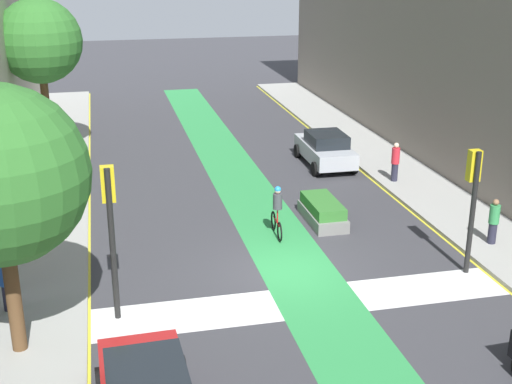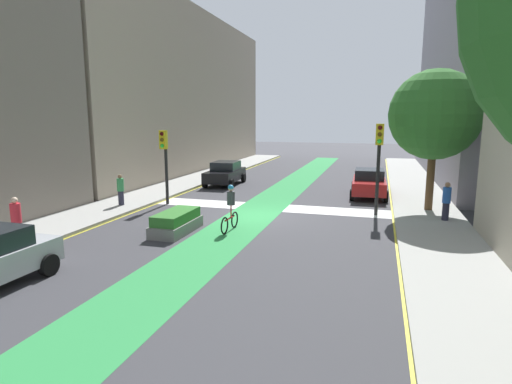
{
  "view_description": "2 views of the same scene",
  "coord_description": "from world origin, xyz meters",
  "px_view_note": "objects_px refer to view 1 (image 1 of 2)",
  "views": [
    {
      "loc": [
        -5.2,
        -18.46,
        9.4
      ],
      "look_at": [
        -0.03,
        4.12,
        1.19
      ],
      "focal_mm": 48.01,
      "sensor_mm": 36.0,
      "label": 1
    },
    {
      "loc": [
        -5.2,
        18.23,
        4.47
      ],
      "look_at": [
        -0.72,
        2.97,
        1.66
      ],
      "focal_mm": 29.41,
      "sensor_mm": 36.0,
      "label": 2
    }
  ],
  "objects_px": {
    "cyclist_in_lane": "(277,210)",
    "median_planter": "(323,212)",
    "car_silver_right_far": "(325,149)",
    "traffic_signal_near_left": "(110,214)",
    "pedestrian_sidewalk_right_b": "(494,221)",
    "pedestrian_sidewalk_right_a": "(395,162)",
    "pedestrian_sidewalk_left_a": "(6,282)",
    "street_tree_far": "(39,42)",
    "traffic_signal_near_right": "(473,188)"
  },
  "relations": [
    {
      "from": "car_silver_right_far",
      "to": "street_tree_far",
      "type": "xyz_separation_m",
      "value": [
        -12.36,
        3.51,
        4.76
      ]
    },
    {
      "from": "median_planter",
      "to": "pedestrian_sidewalk_right_a",
      "type": "bearing_deg",
      "value": 38.49
    },
    {
      "from": "pedestrian_sidewalk_right_a",
      "to": "median_planter",
      "type": "xyz_separation_m",
      "value": [
        -4.31,
        -3.43,
        -0.59
      ]
    },
    {
      "from": "pedestrian_sidewalk_left_a",
      "to": "pedestrian_sidewalk_right_b",
      "type": "relative_size",
      "value": 1.06
    },
    {
      "from": "pedestrian_sidewalk_right_a",
      "to": "street_tree_far",
      "type": "height_order",
      "value": "street_tree_far"
    },
    {
      "from": "car_silver_right_far",
      "to": "median_planter",
      "type": "relative_size",
      "value": 1.61
    },
    {
      "from": "traffic_signal_near_right",
      "to": "car_silver_right_far",
      "type": "distance_m",
      "value": 11.65
    },
    {
      "from": "median_planter",
      "to": "car_silver_right_far",
      "type": "bearing_deg",
      "value": 70.94
    },
    {
      "from": "cyclist_in_lane",
      "to": "pedestrian_sidewalk_right_b",
      "type": "distance_m",
      "value": 7.21
    },
    {
      "from": "traffic_signal_near_left",
      "to": "cyclist_in_lane",
      "type": "bearing_deg",
      "value": 37.7
    },
    {
      "from": "car_silver_right_far",
      "to": "pedestrian_sidewalk_right_a",
      "type": "height_order",
      "value": "pedestrian_sidewalk_right_a"
    },
    {
      "from": "car_silver_right_far",
      "to": "pedestrian_sidewalk_left_a",
      "type": "bearing_deg",
      "value": -138.7
    },
    {
      "from": "pedestrian_sidewalk_right_b",
      "to": "median_planter",
      "type": "distance_m",
      "value": 5.91
    },
    {
      "from": "traffic_signal_near_right",
      "to": "pedestrian_sidewalk_left_a",
      "type": "bearing_deg",
      "value": 178.79
    },
    {
      "from": "pedestrian_sidewalk_right_b",
      "to": "median_planter",
      "type": "bearing_deg",
      "value": 144.64
    },
    {
      "from": "cyclist_in_lane",
      "to": "pedestrian_sidewalk_right_a",
      "type": "distance_m",
      "value": 7.62
    },
    {
      "from": "street_tree_far",
      "to": "cyclist_in_lane",
      "type": "bearing_deg",
      "value": -53.74
    },
    {
      "from": "pedestrian_sidewalk_left_a",
      "to": "pedestrian_sidewalk_right_b",
      "type": "xyz_separation_m",
      "value": [
        15.23,
        1.13,
        -0.05
      ]
    },
    {
      "from": "traffic_signal_near_left",
      "to": "cyclist_in_lane",
      "type": "distance_m",
      "value": 7.37
    },
    {
      "from": "traffic_signal_near_left",
      "to": "median_planter",
      "type": "relative_size",
      "value": 1.61
    },
    {
      "from": "traffic_signal_near_left",
      "to": "pedestrian_sidewalk_right_b",
      "type": "bearing_deg",
      "value": 8.41
    },
    {
      "from": "car_silver_right_far",
      "to": "pedestrian_sidewalk_right_b",
      "type": "xyz_separation_m",
      "value": [
        2.51,
        -10.05,
        0.13
      ]
    },
    {
      "from": "median_planter",
      "to": "street_tree_far",
      "type": "bearing_deg",
      "value": 134.74
    },
    {
      "from": "car_silver_right_far",
      "to": "pedestrian_sidewalk_right_b",
      "type": "bearing_deg",
      "value": -76.0
    },
    {
      "from": "traffic_signal_near_right",
      "to": "pedestrian_sidewalk_left_a",
      "type": "xyz_separation_m",
      "value": [
        -13.47,
        0.28,
        -1.74
      ]
    },
    {
      "from": "cyclist_in_lane",
      "to": "median_planter",
      "type": "relative_size",
      "value": 0.71
    },
    {
      "from": "traffic_signal_near_right",
      "to": "traffic_signal_near_left",
      "type": "height_order",
      "value": "traffic_signal_near_left"
    },
    {
      "from": "traffic_signal_near_left",
      "to": "street_tree_far",
      "type": "xyz_separation_m",
      "value": [
        -2.5,
        15.39,
        2.59
      ]
    },
    {
      "from": "traffic_signal_near_right",
      "to": "pedestrian_sidewalk_left_a",
      "type": "relative_size",
      "value": 2.35
    },
    {
      "from": "car_silver_right_far",
      "to": "street_tree_far",
      "type": "distance_m",
      "value": 13.7
    },
    {
      "from": "pedestrian_sidewalk_left_a",
      "to": "pedestrian_sidewalk_right_a",
      "type": "bearing_deg",
      "value": 28.38
    },
    {
      "from": "pedestrian_sidewalk_left_a",
      "to": "median_planter",
      "type": "xyz_separation_m",
      "value": [
        10.43,
        4.54,
        -0.58
      ]
    },
    {
      "from": "car_silver_right_far",
      "to": "median_planter",
      "type": "distance_m",
      "value": 7.04
    },
    {
      "from": "pedestrian_sidewalk_left_a",
      "to": "street_tree_far",
      "type": "relative_size",
      "value": 0.22
    },
    {
      "from": "pedestrian_sidewalk_right_a",
      "to": "traffic_signal_near_left",
      "type": "bearing_deg",
      "value": -143.89
    },
    {
      "from": "cyclist_in_lane",
      "to": "median_planter",
      "type": "xyz_separation_m",
      "value": [
        1.96,
        0.9,
        -0.57
      ]
    },
    {
      "from": "traffic_signal_near_left",
      "to": "pedestrian_sidewalk_right_a",
      "type": "distance_m",
      "value": 14.83
    },
    {
      "from": "traffic_signal_near_right",
      "to": "car_silver_right_far",
      "type": "height_order",
      "value": "traffic_signal_near_right"
    },
    {
      "from": "pedestrian_sidewalk_right_a",
      "to": "pedestrian_sidewalk_left_a",
      "type": "distance_m",
      "value": 16.76
    },
    {
      "from": "traffic_signal_near_right",
      "to": "pedestrian_sidewalk_right_a",
      "type": "relative_size",
      "value": 2.32
    },
    {
      "from": "pedestrian_sidewalk_right_b",
      "to": "street_tree_far",
      "type": "height_order",
      "value": "street_tree_far"
    },
    {
      "from": "traffic_signal_near_right",
      "to": "street_tree_far",
      "type": "distance_m",
      "value": 20.1
    },
    {
      "from": "car_silver_right_far",
      "to": "pedestrian_sidewalk_left_a",
      "type": "distance_m",
      "value": 16.94
    },
    {
      "from": "pedestrian_sidewalk_right_a",
      "to": "median_planter",
      "type": "distance_m",
      "value": 5.54
    },
    {
      "from": "traffic_signal_near_left",
      "to": "pedestrian_sidewalk_right_a",
      "type": "xyz_separation_m",
      "value": [
        11.88,
        8.66,
        -1.97
      ]
    },
    {
      "from": "pedestrian_sidewalk_right_b",
      "to": "pedestrian_sidewalk_left_a",
      "type": "bearing_deg",
      "value": -175.76
    },
    {
      "from": "pedestrian_sidewalk_left_a",
      "to": "traffic_signal_near_right",
      "type": "bearing_deg",
      "value": -1.21
    },
    {
      "from": "pedestrian_sidewalk_right_b",
      "to": "cyclist_in_lane",
      "type": "bearing_deg",
      "value": 159.64
    },
    {
      "from": "traffic_signal_near_left",
      "to": "pedestrian_sidewalk_right_b",
      "type": "relative_size",
      "value": 2.72
    },
    {
      "from": "street_tree_far",
      "to": "median_planter",
      "type": "height_order",
      "value": "street_tree_far"
    }
  ]
}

